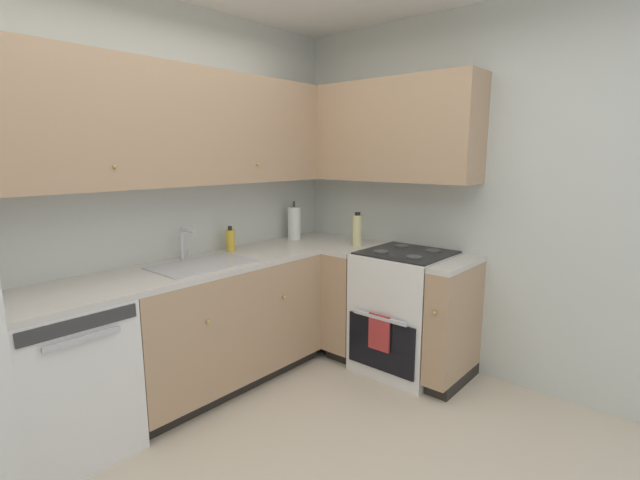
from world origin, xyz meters
name	(u,v)px	position (x,y,z in m)	size (l,w,h in m)	color
wall_back	(129,203)	(0.00, 1.52, 1.31)	(3.66, 0.05, 2.62)	silver
wall_right	(470,198)	(1.80, 0.00, 1.31)	(0.05, 3.08, 2.62)	silver
dishwasher	(64,378)	(-0.59, 1.19, 0.43)	(0.60, 0.63, 0.87)	white
lower_cabinets_back	(221,324)	(0.44, 1.19, 0.44)	(1.47, 0.62, 0.87)	tan
countertop_back	(218,263)	(0.44, 1.19, 0.88)	(2.67, 0.60, 0.04)	beige
lower_cabinets_right	(392,311)	(1.48, 0.43, 0.44)	(0.62, 1.05, 0.87)	tan
countertop_right	(394,254)	(1.48, 0.43, 0.88)	(0.60, 1.05, 0.03)	beige
oven_range	(405,310)	(1.50, 0.33, 0.46)	(0.68, 0.62, 1.05)	white
upper_cabinets_back	(179,127)	(0.28, 1.33, 1.79)	(2.35, 0.34, 0.75)	tan
upper_cabinets_right	(378,132)	(1.62, 0.69, 1.79)	(0.32, 1.60, 0.75)	tan
sink	(203,271)	(0.29, 1.16, 0.86)	(0.64, 0.40, 0.10)	#B7B7BC
faucet	(184,241)	(0.30, 1.37, 1.03)	(0.07, 0.16, 0.22)	silver
soap_bottle	(230,240)	(0.69, 1.37, 0.98)	(0.07, 0.07, 0.19)	gold
paper_towel_roll	(294,223)	(1.36, 1.35, 1.04)	(0.11, 0.11, 0.34)	white
oil_bottle	(357,230)	(1.48, 0.77, 1.03)	(0.08, 0.08, 0.27)	beige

